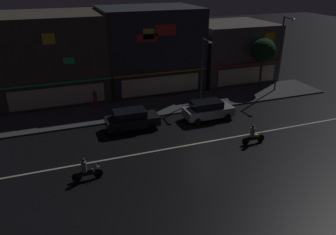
{
  "coord_description": "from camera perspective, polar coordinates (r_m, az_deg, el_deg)",
  "views": [
    {
      "loc": [
        -10.29,
        -19.78,
        11.75
      ],
      "look_at": [
        -2.28,
        2.2,
        1.46
      ],
      "focal_mm": 35.3,
      "sensor_mm": 36.0,
      "label": 1
    }
  ],
  "objects": [
    {
      "name": "storefront_right_block",
      "position": [
        40.7,
        10.64,
        11.28
      ],
      "size": [
        8.88,
        8.09,
        6.5
      ],
      "color": "#56514C",
      "rests_on": "ground"
    },
    {
      "name": "pedestrian_on_sidewalk",
      "position": [
        31.15,
        -12.46,
        2.97
      ],
      "size": [
        0.35,
        0.35,
        1.85
      ],
      "rotation": [
        0.0,
        0.0,
        4.36
      ],
      "color": "brown",
      "rests_on": "sidewalk_far"
    },
    {
      "name": "streetlamp_mid",
      "position": [
        36.26,
        18.98,
        11.15
      ],
      "size": [
        0.44,
        1.64,
        7.68
      ],
      "color": "#47494C",
      "rests_on": "sidewalk_far"
    },
    {
      "name": "streetlamp_west",
      "position": [
        31.89,
        6.11,
        9.13
      ],
      "size": [
        0.44,
        1.64,
        6.06
      ],
      "color": "#47494C",
      "rests_on": "sidewalk_far"
    },
    {
      "name": "motorcycle_following",
      "position": [
        25.37,
        14.49,
        -3.08
      ],
      "size": [
        1.9,
        0.6,
        1.52
      ],
      "rotation": [
        0.0,
        0.0,
        3.28
      ],
      "color": "black",
      "rests_on": "ground"
    },
    {
      "name": "storefront_center_block",
      "position": [
        35.5,
        -19.43,
        10.0
      ],
      "size": [
        10.59,
        8.99,
        8.25
      ],
      "color": "#4C443A",
      "rests_on": "ground"
    },
    {
      "name": "lane_divider_stripe",
      "position": [
        25.2,
        6.61,
        -4.22
      ],
      "size": [
        31.76,
        0.16,
        0.01
      ],
      "primitive_type": "cube",
      "color": "beige",
      "rests_on": "ground"
    },
    {
      "name": "street_tree",
      "position": [
        36.63,
        16.14,
        10.98
      ],
      "size": [
        2.54,
        2.54,
        5.39
      ],
      "color": "#473323",
      "rests_on": "sidewalk_far"
    },
    {
      "name": "storefront_left_block",
      "position": [
        36.41,
        -3.24,
        11.84
      ],
      "size": [
        10.21,
        7.88,
        8.54
      ],
      "color": "#2D333D",
      "rests_on": "ground"
    },
    {
      "name": "ground_plane",
      "position": [
        25.2,
        6.61,
        -4.23
      ],
      "size": [
        140.0,
        140.0,
        0.0
      ],
      "primitive_type": "plane",
      "color": "black"
    },
    {
      "name": "traffic_cone",
      "position": [
        30.43,
        8.08,
        1.34
      ],
      "size": [
        0.36,
        0.36,
        0.55
      ],
      "primitive_type": "cone",
      "color": "orange",
      "rests_on": "ground"
    },
    {
      "name": "motorcycle_lead",
      "position": [
        21.08,
        -13.95,
        -8.9
      ],
      "size": [
        1.9,
        0.6,
        1.52
      ],
      "rotation": [
        0.0,
        0.0,
        3.29
      ],
      "color": "black",
      "rests_on": "ground"
    },
    {
      "name": "parked_car_near_kerb",
      "position": [
        28.79,
        6.91,
        1.34
      ],
      "size": [
        4.3,
        1.98,
        1.67
      ],
      "color": "#9EA0A5",
      "rests_on": "ground"
    },
    {
      "name": "sidewalk_far",
      "position": [
        31.96,
        0.2,
        2.3
      ],
      "size": [
        33.43,
        4.69,
        0.14
      ],
      "primitive_type": "cube",
      "color": "#424447",
      "rests_on": "ground"
    },
    {
      "name": "parked_car_trailing",
      "position": [
        26.89,
        -6.29,
        -0.29
      ],
      "size": [
        4.3,
        1.98,
        1.67
      ],
      "rotation": [
        0.0,
        0.0,
        3.14
      ],
      "color": "black",
      "rests_on": "ground"
    }
  ]
}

